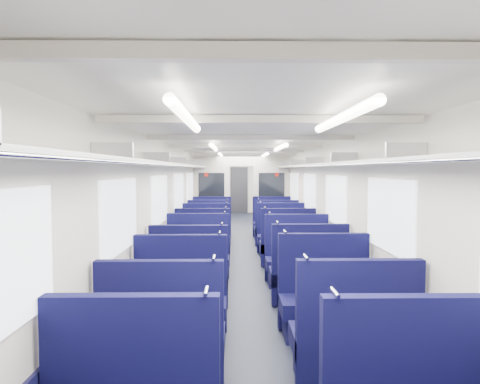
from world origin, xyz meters
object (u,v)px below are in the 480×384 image
(seat_15, at_px, (281,239))
(seat_8, at_px, (190,280))
(seat_7, at_px, (325,303))
(seat_12, at_px, (203,247))
(seat_14, at_px, (206,239))
(seat_4, at_px, (163,346))
(seat_10, at_px, (198,261))
(seat_6, at_px, (179,306))
(seat_17, at_px, (276,231))
(seat_11, at_px, (297,262))
(seat_16, at_px, (210,231))
(seat_5, at_px, (354,345))
(seat_18, at_px, (212,226))
(seat_13, at_px, (287,247))
(end_door, at_px, (239,190))
(bulkhead, at_px, (241,192))
(seat_9, at_px, (308,278))
(seat_19, at_px, (272,225))

(seat_15, bearing_deg, seat_8, -115.34)
(seat_7, height_order, seat_12, same)
(seat_14, bearing_deg, seat_4, -90.00)
(seat_14, bearing_deg, seat_10, -90.00)
(seat_6, distance_m, seat_7, 1.66)
(seat_10, bearing_deg, seat_17, 63.95)
(seat_11, bearing_deg, seat_16, 114.66)
(seat_6, bearing_deg, seat_11, 53.21)
(seat_10, bearing_deg, seat_5, -64.21)
(seat_15, relative_size, seat_18, 1.00)
(seat_12, bearing_deg, seat_8, -90.00)
(seat_4, distance_m, seat_11, 3.69)
(seat_13, distance_m, seat_14, 1.93)
(seat_18, bearing_deg, seat_8, -90.00)
(seat_7, bearing_deg, seat_15, 90.00)
(end_door, xyz_separation_m, seat_6, (-0.83, -13.79, -0.64))
(bulkhead, distance_m, seat_14, 3.35)
(seat_6, bearing_deg, seat_13, 65.08)
(seat_11, distance_m, seat_12, 2.16)
(seat_11, distance_m, seat_15, 2.41)
(seat_13, height_order, seat_18, same)
(end_door, bearing_deg, seat_15, -84.82)
(end_door, height_order, seat_15, end_door)
(bulkhead, distance_m, seat_17, 2.27)
(seat_9, bearing_deg, bulkhead, 97.32)
(seat_4, height_order, seat_17, same)
(seat_12, relative_size, seat_16, 1.00)
(seat_9, bearing_deg, seat_4, -125.79)
(seat_10, xyz_separation_m, seat_14, (0.00, 2.19, 0.00))
(seat_4, xyz_separation_m, seat_17, (1.66, 6.84, 0.00))
(seat_6, xyz_separation_m, seat_18, (0.00, 6.83, 0.00))
(seat_17, bearing_deg, seat_5, -90.00)
(end_door, bearing_deg, seat_8, -93.75)
(seat_11, bearing_deg, bulkhead, 98.63)
(seat_11, relative_size, seat_12, 1.00)
(seat_6, relative_size, seat_18, 1.00)
(bulkhead, distance_m, seat_10, 5.45)
(end_door, distance_m, seat_6, 13.83)
(seat_4, xyz_separation_m, seat_9, (1.66, 2.30, 0.00))
(seat_18, distance_m, seat_19, 1.66)
(seat_9, relative_size, seat_11, 1.00)
(end_door, distance_m, seat_15, 9.22)
(seat_10, distance_m, seat_19, 4.84)
(seat_8, bearing_deg, seat_18, 90.00)
(seat_12, bearing_deg, seat_5, -70.39)
(seat_16, bearing_deg, seat_13, -53.72)
(bulkhead, height_order, seat_13, bulkhead)
(bulkhead, distance_m, seat_6, 7.78)
(seat_12, relative_size, seat_14, 1.00)
(seat_5, distance_m, seat_12, 4.94)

